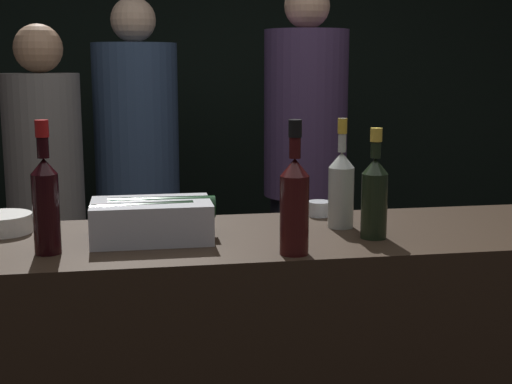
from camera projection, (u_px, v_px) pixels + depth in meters
wall_back_chalkboard at (190, 77)px, 4.26m from camera, size 6.40×0.06×2.80m
ice_bin_with_bottles at (152, 218)px, 1.98m from camera, size 0.35×0.21×0.12m
bowl_white at (2, 223)px, 2.07m from camera, size 0.17×0.17×0.06m
candle_votive at (319, 209)px, 2.30m from camera, size 0.08×0.08×0.05m
rose_wine_bottle at (341, 186)px, 2.12m from camera, size 0.08×0.08×0.33m
red_wine_bottle_black_foil at (294, 201)px, 1.82m from camera, size 0.08×0.08×0.35m
champagne_bottle at (374, 194)px, 1.99m from camera, size 0.07×0.07×0.31m
red_wine_bottle_tall at (46, 199)px, 1.83m from camera, size 0.07×0.07×0.35m
person_in_hoodie at (138, 167)px, 3.43m from camera, size 0.40×0.40×1.79m
person_blond_tee at (305, 160)px, 3.39m from camera, size 0.39×0.39×1.85m
person_grey_polo at (46, 191)px, 3.17m from camera, size 0.34×0.34×1.65m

